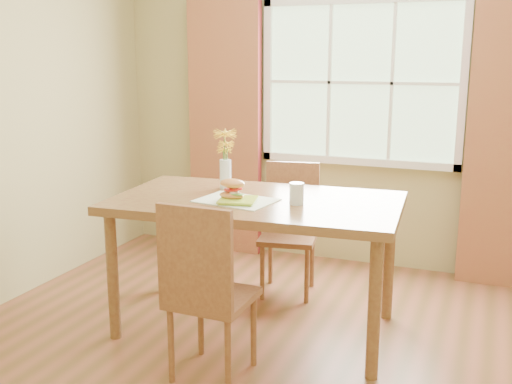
{
  "coord_description": "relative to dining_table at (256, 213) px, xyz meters",
  "views": [
    {
      "loc": [
        1.04,
        -2.91,
        1.71
      ],
      "look_at": [
        -0.28,
        0.35,
        0.91
      ],
      "focal_mm": 42.0,
      "sensor_mm": 36.0,
      "label": 1
    }
  ],
  "objects": [
    {
      "name": "chair_far",
      "position": [
        -0.01,
        0.7,
        -0.24
      ],
      "size": [
        0.46,
        0.46,
        0.95
      ],
      "rotation": [
        0.0,
        0.0,
        0.18
      ],
      "color": "brown",
      "rests_on": "room"
    },
    {
      "name": "room",
      "position": [
        0.3,
        -0.4,
        0.59
      ],
      "size": [
        4.24,
        3.84,
        2.74
      ],
      "color": "brown",
      "rests_on": "ground"
    },
    {
      "name": "water_glass",
      "position": [
        0.27,
        -0.04,
        0.15
      ],
      "size": [
        0.09,
        0.09,
        0.13
      ],
      "color": "silver",
      "rests_on": "dining_table"
    },
    {
      "name": "chair_near",
      "position": [
        -0.0,
        -0.71,
        -0.22
      ],
      "size": [
        0.42,
        0.42,
        0.99
      ],
      "rotation": [
        0.0,
        0.0,
        -0.01
      ],
      "color": "brown",
      "rests_on": "room"
    },
    {
      "name": "window",
      "position": [
        0.3,
        1.47,
        0.74
      ],
      "size": [
        1.62,
        0.06,
        1.32
      ],
      "color": "#9BBD8F",
      "rests_on": "room"
    },
    {
      "name": "plate",
      "position": [
        -0.06,
        -0.14,
        0.1
      ],
      "size": [
        0.26,
        0.26,
        0.01
      ],
      "primitive_type": "cube",
      "rotation": [
        0.0,
        0.0,
        0.22
      ],
      "color": "#9FC631",
      "rests_on": "placemat"
    },
    {
      "name": "flower_vase",
      "position": [
        -0.3,
        0.2,
        0.33
      ],
      "size": [
        0.16,
        0.16,
        0.39
      ],
      "color": "silver",
      "rests_on": "dining_table"
    },
    {
      "name": "placemat",
      "position": [
        -0.09,
        -0.1,
        0.09
      ],
      "size": [
        0.49,
        0.39,
        0.01
      ],
      "primitive_type": "cube",
      "rotation": [
        0.0,
        0.0,
        -0.15
      ],
      "color": "beige",
      "rests_on": "dining_table"
    },
    {
      "name": "croissant_sandwich",
      "position": [
        -0.11,
        -0.12,
        0.16
      ],
      "size": [
        0.17,
        0.13,
        0.12
      ],
      "rotation": [
        0.0,
        0.0,
        -0.09
      ],
      "color": "gold",
      "rests_on": "plate"
    },
    {
      "name": "dining_table",
      "position": [
        0.0,
        0.0,
        0.0
      ],
      "size": [
        1.82,
        1.11,
        0.85
      ],
      "rotation": [
        0.0,
        0.0,
        0.08
      ],
      "color": "brown",
      "rests_on": "room"
    },
    {
      "name": "curtain_left",
      "position": [
        -0.85,
        1.38,
        0.34
      ],
      "size": [
        0.65,
        0.08,
        2.2
      ],
      "primitive_type": "cube",
      "color": "maroon",
      "rests_on": "room"
    }
  ]
}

